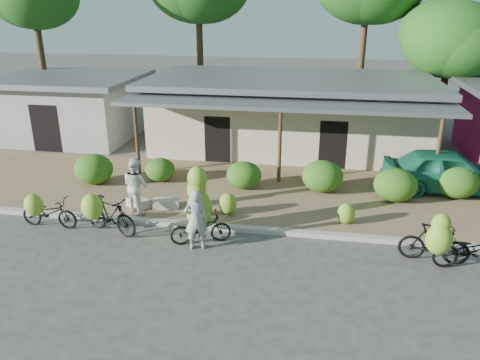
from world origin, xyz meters
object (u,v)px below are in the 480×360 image
(bike_right, at_px, (436,241))
(bike_far_right, at_px, (472,250))
(sack_far, at_px, (138,203))
(vendor, at_px, (196,220))
(sack_near, at_px, (166,204))
(bike_center, at_px, (199,213))
(tree_near_right, at_px, (447,37))
(bystander, at_px, (136,185))
(teal_van, at_px, (447,171))
(bike_far_left, at_px, (47,211))
(bike_left, at_px, (107,214))

(bike_right, bearing_deg, bike_far_right, -82.45)
(sack_far, distance_m, vendor, 3.48)
(bike_right, height_order, sack_near, bike_right)
(bike_center, bearing_deg, bike_right, -114.01)
(tree_near_right, xyz_separation_m, bystander, (-11.62, -12.01, -3.92))
(tree_near_right, bearing_deg, sack_near, -132.93)
(tree_near_right, relative_size, teal_van, 1.50)
(tree_near_right, distance_m, bike_far_left, 19.86)
(sack_near, bearing_deg, tree_near_right, 47.07)
(bike_left, distance_m, sack_far, 1.88)
(tree_near_right, distance_m, bike_right, 14.61)
(sack_far, xyz_separation_m, vendor, (2.61, -2.21, 0.63))
(bike_left, distance_m, bike_right, 9.22)
(bike_left, xyz_separation_m, bike_right, (9.22, -0.22, 0.03))
(tree_near_right, bearing_deg, bike_far_right, -97.58)
(vendor, xyz_separation_m, teal_van, (7.86, 5.47, -0.01))
(bike_far_left, xyz_separation_m, bike_right, (11.22, -0.29, 0.15))
(bike_left, xyz_separation_m, bystander, (0.34, 1.47, 0.36))
(sack_near, height_order, bystander, bystander)
(tree_near_right, relative_size, bike_right, 3.62)
(bike_left, xyz_separation_m, sack_near, (1.18, 1.89, -0.40))
(bike_center, xyz_separation_m, sack_near, (-1.59, 1.73, -0.56))
(bike_far_right, distance_m, vendor, 7.33)
(sack_far, height_order, teal_van, teal_van)
(bike_far_right, height_order, vendor, vendor)
(bike_far_left, distance_m, bystander, 2.77)
(tree_near_right, height_order, bike_right, tree_near_right)
(bike_far_right, bearing_deg, sack_far, 72.03)
(sack_near, height_order, sack_far, sack_near)
(vendor, height_order, bystander, bystander)
(bike_left, bearing_deg, teal_van, -44.76)
(bike_left, distance_m, bike_far_right, 10.14)
(bike_right, relative_size, bike_far_right, 0.91)
(sack_far, bearing_deg, teal_van, 17.25)
(tree_near_right, relative_size, bystander, 3.70)
(bike_far_left, xyz_separation_m, bike_center, (4.77, 0.09, 0.27))
(tree_near_right, distance_m, vendor, 17.11)
(bystander, bearing_deg, sack_near, -122.07)
(bike_right, xyz_separation_m, vendor, (-6.39, -0.17, 0.18))
(sack_near, distance_m, teal_van, 10.05)
(sack_near, bearing_deg, bike_left, -121.86)
(bike_far_left, distance_m, vendor, 4.86)
(sack_far, xyz_separation_m, bystander, (0.13, -0.35, 0.77))
(sack_near, bearing_deg, sack_far, -175.69)
(bike_far_left, bearing_deg, bike_left, -90.29)
(sack_far, bearing_deg, bike_far_left, -141.78)
(tree_near_right, xyz_separation_m, sack_near, (-10.78, -11.59, -4.68))
(bike_left, relative_size, bike_right, 1.08)
(bike_far_left, distance_m, sack_far, 2.84)
(bike_left, relative_size, bike_center, 0.94)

